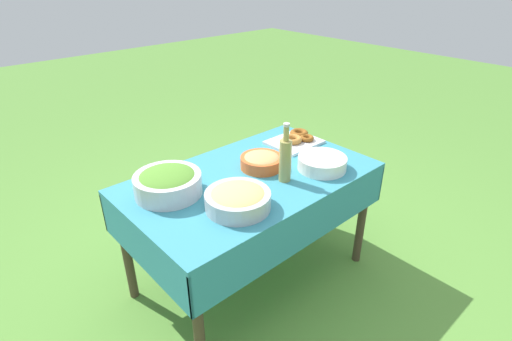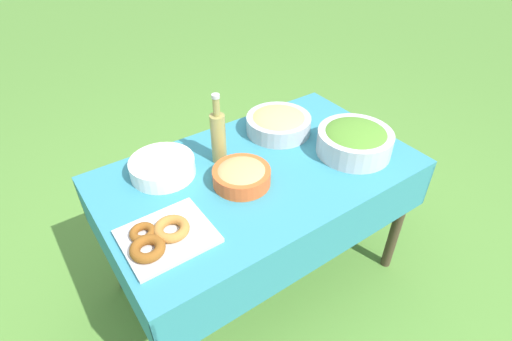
{
  "view_description": "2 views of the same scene",
  "coord_description": "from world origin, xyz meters",
  "px_view_note": "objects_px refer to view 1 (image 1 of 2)",
  "views": [
    {
      "loc": [
        -1.23,
        -1.39,
        1.72
      ],
      "look_at": [
        -0.01,
        -0.05,
        0.76
      ],
      "focal_mm": 28.0,
      "sensor_mm": 36.0,
      "label": 1
    },
    {
      "loc": [
        0.77,
        1.08,
        1.73
      ],
      "look_at": [
        0.06,
        0.07,
        0.76
      ],
      "focal_mm": 28.0,
      "sensor_mm": 36.0,
      "label": 2
    }
  ],
  "objects_px": {
    "pasta_bowl": "(238,199)",
    "donut_platter": "(296,139)",
    "plate_stack": "(322,163)",
    "bread_bowl": "(262,161)",
    "salad_bowl": "(168,182)",
    "olive_oil_bottle": "(285,159)"
  },
  "relations": [
    {
      "from": "olive_oil_bottle",
      "to": "bread_bowl",
      "type": "xyz_separation_m",
      "value": [
        0.01,
        0.18,
        -0.08
      ]
    },
    {
      "from": "plate_stack",
      "to": "salad_bowl",
      "type": "bearing_deg",
      "value": 156.14
    },
    {
      "from": "salad_bowl",
      "to": "bread_bowl",
      "type": "relative_size",
      "value": 1.41
    },
    {
      "from": "bread_bowl",
      "to": "olive_oil_bottle",
      "type": "bearing_deg",
      "value": -92.33
    },
    {
      "from": "bread_bowl",
      "to": "pasta_bowl",
      "type": "bearing_deg",
      "value": -147.96
    },
    {
      "from": "bread_bowl",
      "to": "plate_stack",
      "type": "bearing_deg",
      "value": -44.92
    },
    {
      "from": "pasta_bowl",
      "to": "donut_platter",
      "type": "height_order",
      "value": "pasta_bowl"
    },
    {
      "from": "donut_platter",
      "to": "plate_stack",
      "type": "relative_size",
      "value": 1.19
    },
    {
      "from": "donut_platter",
      "to": "bread_bowl",
      "type": "xyz_separation_m",
      "value": [
        -0.39,
        -0.1,
        0.02
      ]
    },
    {
      "from": "pasta_bowl",
      "to": "plate_stack",
      "type": "height_order",
      "value": "pasta_bowl"
    },
    {
      "from": "plate_stack",
      "to": "olive_oil_bottle",
      "type": "xyz_separation_m",
      "value": [
        -0.24,
        0.05,
        0.09
      ]
    },
    {
      "from": "plate_stack",
      "to": "bread_bowl",
      "type": "distance_m",
      "value": 0.33
    },
    {
      "from": "donut_platter",
      "to": "bread_bowl",
      "type": "bearing_deg",
      "value": -164.99
    },
    {
      "from": "salad_bowl",
      "to": "donut_platter",
      "type": "distance_m",
      "value": 0.92
    },
    {
      "from": "salad_bowl",
      "to": "bread_bowl",
      "type": "distance_m",
      "value": 0.54
    },
    {
      "from": "donut_platter",
      "to": "olive_oil_bottle",
      "type": "height_order",
      "value": "olive_oil_bottle"
    },
    {
      "from": "pasta_bowl",
      "to": "plate_stack",
      "type": "distance_m",
      "value": 0.59
    },
    {
      "from": "olive_oil_bottle",
      "to": "donut_platter",
      "type": "bearing_deg",
      "value": 35.94
    },
    {
      "from": "donut_platter",
      "to": "olive_oil_bottle",
      "type": "bearing_deg",
      "value": -144.06
    },
    {
      "from": "donut_platter",
      "to": "plate_stack",
      "type": "height_order",
      "value": "plate_stack"
    },
    {
      "from": "plate_stack",
      "to": "bread_bowl",
      "type": "xyz_separation_m",
      "value": [
        -0.23,
        0.23,
        0.01
      ]
    },
    {
      "from": "pasta_bowl",
      "to": "donut_platter",
      "type": "xyz_separation_m",
      "value": [
        0.75,
        0.33,
        -0.03
      ]
    }
  ]
}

